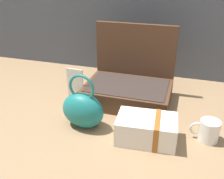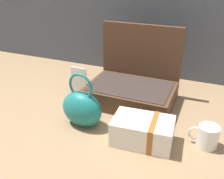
{
  "view_description": "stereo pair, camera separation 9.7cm",
  "coord_description": "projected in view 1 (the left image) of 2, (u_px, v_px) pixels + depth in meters",
  "views": [
    {
      "loc": [
        0.32,
        -0.96,
        0.64
      ],
      "look_at": [
        0.03,
        -0.02,
        0.15
      ],
      "focal_mm": 40.95,
      "sensor_mm": 36.0,
      "label": 1
    },
    {
      "loc": [
        0.41,
        -0.93,
        0.64
      ],
      "look_at": [
        0.03,
        -0.02,
        0.15
      ],
      "focal_mm": 40.95,
      "sensor_mm": 36.0,
      "label": 2
    }
  ],
  "objects": [
    {
      "name": "ground_plane",
      "position": [
        107.0,
        115.0,
        1.19
      ],
      "size": [
        6.0,
        6.0,
        0.0
      ],
      "primitive_type": "plane",
      "color": "#8C6D4C"
    },
    {
      "name": "coffee_mug",
      "position": [
        208.0,
        131.0,
        1.01
      ],
      "size": [
        0.11,
        0.08,
        0.09
      ],
      "color": "silver",
      "rests_on": "ground_plane"
    },
    {
      "name": "teal_pouch_handbag",
      "position": [
        83.0,
        109.0,
        1.08
      ],
      "size": [
        0.2,
        0.13,
        0.24
      ],
      "color": "#196B66",
      "rests_on": "ground_plane"
    },
    {
      "name": "open_suitcase",
      "position": [
        129.0,
        85.0,
        1.3
      ],
      "size": [
        0.42,
        0.31,
        0.37
      ],
      "color": "#4C301E",
      "rests_on": "ground_plane"
    },
    {
      "name": "cream_toiletry_bag",
      "position": [
        147.0,
        129.0,
        1.0
      ],
      "size": [
        0.24,
        0.17,
        0.1
      ],
      "color": "silver",
      "rests_on": "ground_plane"
    },
    {
      "name": "info_card_left",
      "position": [
        75.0,
        85.0,
        1.28
      ],
      "size": [
        0.09,
        0.01,
        0.17
      ],
      "primitive_type": "cube",
      "rotation": [
        0.0,
        0.0,
        -0.06
      ],
      "color": "silver",
      "rests_on": "ground_plane"
    }
  ]
}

